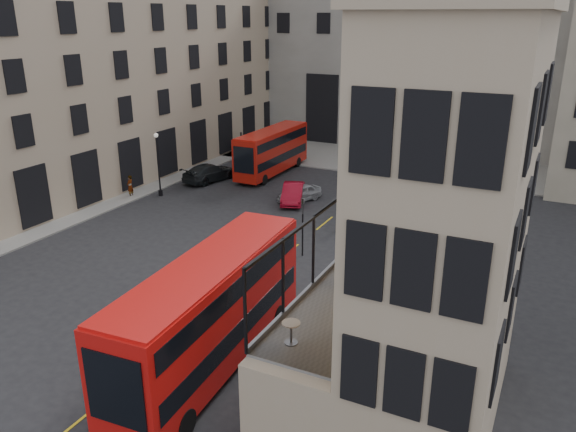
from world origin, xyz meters
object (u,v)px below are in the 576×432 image
at_px(pedestrian_e, 130,186).
at_px(pedestrian_a, 242,148).
at_px(bicycle, 209,251).
at_px(pedestrian_d, 456,172).
at_px(cafe_chair_c, 388,284).
at_px(cafe_table_far, 366,243).
at_px(traffic_light_far, 241,146).
at_px(pedestrian_c, 381,147).
at_px(pedestrian_b, 281,154).
at_px(car_a, 299,193).
at_px(cafe_chair_a, 342,325).
at_px(cafe_table_mid, 345,271).
at_px(cafe_table_near, 291,329).
at_px(bus_near, 211,308).
at_px(traffic_light_near, 303,220).
at_px(car_b, 293,193).
at_px(car_c, 209,172).
at_px(street_lamp_b, 351,144).
at_px(street_lamp_a, 159,168).
at_px(cyclist, 341,217).
at_px(cafe_chair_b, 370,303).
at_px(bus_far, 272,149).
at_px(cafe_chair_d, 404,262).

bearing_deg(pedestrian_e, pedestrian_a, 168.35).
height_order(bicycle, pedestrian_e, pedestrian_e).
distance_m(pedestrian_d, cafe_chair_c, 33.01).
bearing_deg(cafe_table_far, traffic_light_far, 130.76).
bearing_deg(pedestrian_c, pedestrian_b, 45.23).
xyz_separation_m(car_a, cafe_chair_a, (13.06, -24.43, 4.17)).
xyz_separation_m(car_a, cafe_table_mid, (11.86, -21.03, 4.41)).
relative_size(pedestrian_b, cafe_table_near, 2.66).
bearing_deg(bus_near, pedestrian_e, 138.98).
relative_size(bicycle, cafe_chair_c, 2.27).
bearing_deg(car_a, cafe_table_mid, -36.44).
distance_m(traffic_light_far, bicycle, 21.05).
height_order(traffic_light_near, car_b, traffic_light_near).
bearing_deg(cafe_table_mid, traffic_light_far, 127.71).
bearing_deg(cafe_chair_c, car_c, 136.10).
relative_size(car_c, cafe_table_mid, 7.62).
relative_size(street_lamp_b, pedestrian_d, 3.04).
distance_m(street_lamp_b, pedestrian_a, 12.28).
bearing_deg(traffic_light_far, street_lamp_a, -101.31).
distance_m(street_lamp_a, pedestrian_c, 25.25).
height_order(cyclist, pedestrian_c, pedestrian_c).
relative_size(pedestrian_c, pedestrian_d, 1.10).
relative_size(traffic_light_far, cafe_table_mid, 5.25).
distance_m(pedestrian_a, pedestrian_c, 15.04).
bearing_deg(cafe_chair_b, cyclist, 113.84).
xyz_separation_m(traffic_light_far, cafe_chair_c, (22.62, -26.96, 2.41)).
relative_size(pedestrian_d, cafe_table_far, 2.25).
bearing_deg(car_a, bus_far, 156.62).
height_order(traffic_light_near, bus_near, bus_near).
bearing_deg(cafe_chair_c, pedestrian_e, 149.70).
bearing_deg(pedestrian_e, pedestrian_d, 117.28).
bearing_deg(cafe_table_mid, pedestrian_c, 105.24).
height_order(cafe_table_far, cafe_chair_c, cafe_chair_c).
height_order(traffic_light_near, car_a, traffic_light_near).
height_order(pedestrian_d, cafe_table_near, cafe_table_near).
distance_m(car_b, car_c, 9.79).
bearing_deg(cafe_chair_c, cafe_chair_b, -93.96).
distance_m(street_lamp_b, bus_near, 34.98).
bearing_deg(cafe_table_mid, street_lamp_b, 109.86).
bearing_deg(bus_far, traffic_light_far, -172.49).
xyz_separation_m(street_lamp_b, car_b, (-0.25, -12.56, -1.64)).
bearing_deg(car_c, bicycle, 135.53).
xyz_separation_m(car_a, pedestrian_c, (1.21, 18.08, 0.30)).
bearing_deg(pedestrian_e, traffic_light_near, 66.88).
xyz_separation_m(bus_near, pedestrian_a, (-18.67, 33.67, -1.91)).
bearing_deg(cafe_chair_a, cafe_table_far, 102.12).
bearing_deg(pedestrian_d, cafe_chair_d, 131.59).
bearing_deg(car_c, car_a, -177.82).
bearing_deg(bus_far, street_lamp_b, 43.67).
relative_size(bus_far, pedestrian_e, 5.69).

